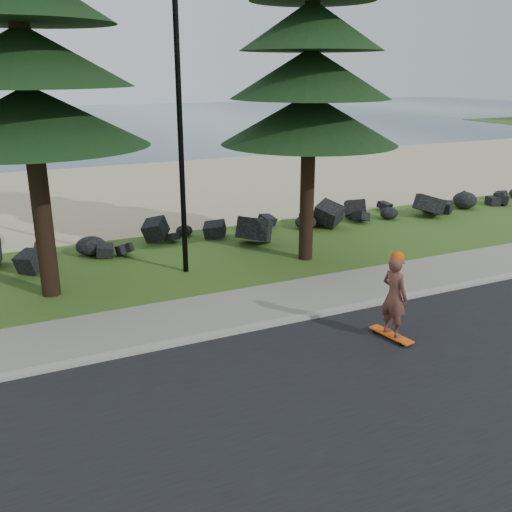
{
  "coord_description": "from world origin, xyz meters",
  "views": [
    {
      "loc": [
        -4.42,
        -10.84,
        5.24
      ],
      "look_at": [
        0.62,
        0.0,
        1.31
      ],
      "focal_mm": 40.0,
      "sensor_mm": 36.0,
      "label": 1
    }
  ],
  "objects": [
    {
      "name": "beach_sand",
      "position": [
        0.0,
        14.5,
        0.01
      ],
      "size": [
        160.0,
        15.0,
        0.01
      ],
      "primitive_type": "cube",
      "color": "#C3B882",
      "rests_on": "ground"
    },
    {
      "name": "kerb",
      "position": [
        0.0,
        -0.9,
        0.05
      ],
      "size": [
        160.0,
        0.2,
        0.1
      ],
      "primitive_type": "cube",
      "color": "#A09B90",
      "rests_on": "ground"
    },
    {
      "name": "ground",
      "position": [
        0.0,
        0.0,
        0.0
      ],
      "size": [
        160.0,
        160.0,
        0.0
      ],
      "primitive_type": "plane",
      "color": "#3D5A1C",
      "rests_on": "ground"
    },
    {
      "name": "seawall_boulders",
      "position": [
        0.0,
        5.6,
        0.0
      ],
      "size": [
        60.0,
        2.4,
        1.1
      ],
      "primitive_type": null,
      "color": "black",
      "rests_on": "ground"
    },
    {
      "name": "lamp_post",
      "position": [
        0.0,
        3.2,
        4.13
      ],
      "size": [
        0.25,
        0.14,
        8.14
      ],
      "color": "black",
      "rests_on": "ground"
    },
    {
      "name": "ocean",
      "position": [
        0.0,
        51.0,
        0.0
      ],
      "size": [
        160.0,
        58.0,
        0.01
      ],
      "primitive_type": "cube",
      "color": "#30455C",
      "rests_on": "ground"
    },
    {
      "name": "road",
      "position": [
        0.0,
        -4.5,
        0.01
      ],
      "size": [
        160.0,
        7.0,
        0.02
      ],
      "primitive_type": "cube",
      "color": "black",
      "rests_on": "ground"
    },
    {
      "name": "skateboarder",
      "position": [
        2.5,
        -2.48,
        0.94
      ],
      "size": [
        0.5,
        1.03,
        1.87
      ],
      "rotation": [
        0.0,
        0.0,
        1.75
      ],
      "color": "#F7540E",
      "rests_on": "ground"
    },
    {
      "name": "sidewalk",
      "position": [
        0.0,
        0.2,
        0.04
      ],
      "size": [
        160.0,
        2.0,
        0.08
      ],
      "primitive_type": "cube",
      "color": "gray",
      "rests_on": "ground"
    }
  ]
}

